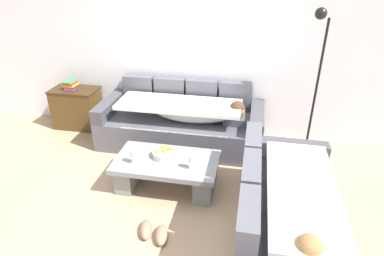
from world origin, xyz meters
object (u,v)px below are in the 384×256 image
(couch_along_wall, at_px, (183,123))
(wine_glass_near_left, at_px, (133,154))
(wine_glass_near_right, at_px, (192,160))
(side_cabinet, at_px, (77,108))
(book_stack_on_cabinet, at_px, (71,85))
(coffee_table, at_px, (167,170))
(couch_near_window, at_px, (287,219))
(floor_lamp, at_px, (315,75))
(fruit_bowl, at_px, (164,153))
(open_magazine, at_px, (191,160))
(pair_of_shoes, at_px, (154,232))

(couch_along_wall, xyz_separation_m, wine_glass_near_left, (-0.31, -1.20, 0.16))
(wine_glass_near_right, height_order, side_cabinet, side_cabinet)
(side_cabinet, height_order, book_stack_on_cabinet, book_stack_on_cabinet)
(coffee_table, distance_m, book_stack_on_cabinet, 2.31)
(couch_near_window, bearing_deg, couch_along_wall, 37.81)
(coffee_table, xyz_separation_m, wine_glass_near_left, (-0.34, -0.14, 0.26))
(couch_along_wall, xyz_separation_m, book_stack_on_cabinet, (-1.83, 0.22, 0.38))
(book_stack_on_cabinet, bearing_deg, floor_lamp, -1.54)
(fruit_bowl, bearing_deg, couch_along_wall, 89.29)
(coffee_table, distance_m, fruit_bowl, 0.20)
(wine_glass_near_left, xyz_separation_m, open_magazine, (0.62, 0.17, -0.11))
(fruit_bowl, distance_m, book_stack_on_cabinet, 2.21)
(book_stack_on_cabinet, relative_size, pair_of_shoes, 0.67)
(pair_of_shoes, bearing_deg, side_cabinet, 132.27)
(wine_glass_near_right, xyz_separation_m, book_stack_on_cabinet, (-2.19, 1.41, 0.21))
(couch_near_window, xyz_separation_m, book_stack_on_cabinet, (-3.18, 1.97, 0.37))
(floor_lamp, bearing_deg, open_magazine, -140.41)
(side_cabinet, height_order, pair_of_shoes, side_cabinet)
(fruit_bowl, height_order, open_magazine, fruit_bowl)
(open_magazine, bearing_deg, side_cabinet, 154.47)
(fruit_bowl, bearing_deg, book_stack_on_cabinet, 146.30)
(wine_glass_near_left, bearing_deg, fruit_bowl, 35.38)
(couch_along_wall, bearing_deg, wine_glass_near_left, -104.44)
(couch_near_window, xyz_separation_m, fruit_bowl, (-1.37, 0.76, 0.09))
(fruit_bowl, relative_size, side_cabinet, 0.39)
(book_stack_on_cabinet, xyz_separation_m, pair_of_shoes, (1.94, -2.08, -0.66))
(side_cabinet, bearing_deg, fruit_bowl, -34.32)
(wine_glass_near_right, bearing_deg, book_stack_on_cabinet, 147.17)
(floor_lamp, bearing_deg, fruit_bowl, -147.03)
(fruit_bowl, distance_m, side_cabinet, 2.16)
(couch_near_window, bearing_deg, book_stack_on_cabinet, 58.27)
(couch_near_window, bearing_deg, side_cabinet, 57.93)
(open_magazine, bearing_deg, wine_glass_near_left, -159.31)
(couch_along_wall, relative_size, floor_lamp, 1.19)
(fruit_bowl, height_order, side_cabinet, side_cabinet)
(coffee_table, distance_m, open_magazine, 0.32)
(couch_along_wall, distance_m, couch_near_window, 2.21)
(wine_glass_near_left, distance_m, side_cabinet, 2.06)
(wine_glass_near_right, bearing_deg, pair_of_shoes, -110.54)
(wine_glass_near_right, xyz_separation_m, floor_lamp, (1.35, 1.32, 0.62))
(pair_of_shoes, bearing_deg, coffee_table, 95.04)
(couch_near_window, height_order, wine_glass_near_left, couch_near_window)
(coffee_table, relative_size, wine_glass_near_right, 7.23)
(couch_near_window, distance_m, floor_lamp, 2.06)
(open_magazine, height_order, side_cabinet, side_cabinet)
(floor_lamp, bearing_deg, side_cabinet, 178.41)
(couch_along_wall, relative_size, couch_near_window, 1.13)
(wine_glass_near_left, relative_size, floor_lamp, 0.09)
(fruit_bowl, bearing_deg, floor_lamp, 32.97)
(wine_glass_near_left, relative_size, open_magazine, 0.59)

